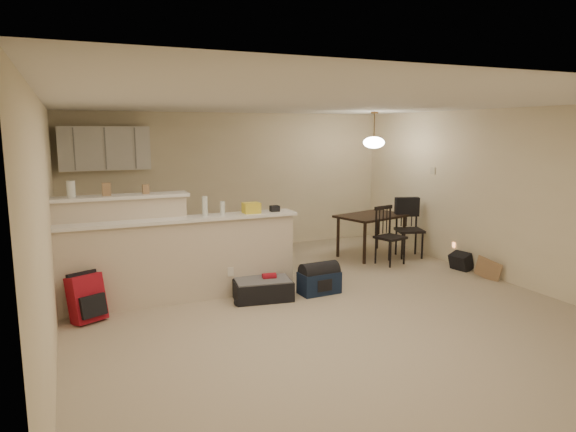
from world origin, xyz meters
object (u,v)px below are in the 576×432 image
dining_table (372,220)px  dining_chair_near (390,236)px  suitcase (263,290)px  dining_chair_far (410,229)px  red_backpack (86,298)px  pendant_lamp (374,142)px  black_daypack (461,262)px  navy_duffel (319,283)px

dining_table → dining_chair_near: 0.63m
suitcase → dining_chair_near: bearing=26.4°
dining_chair_far → red_backpack: size_ratio=1.85×
dining_table → pendant_lamp: pendant_lamp is taller
dining_table → black_daypack: size_ratio=4.43×
navy_duffel → dining_table: bearing=36.9°
dining_chair_far → suitcase: 3.36m
navy_duffel → black_daypack: navy_duffel is taller
dining_table → black_daypack: (0.80, -1.37, -0.51)m
black_daypack → dining_table: bearing=19.6°
dining_chair_far → navy_duffel: size_ratio=1.84×
dining_chair_near → navy_duffel: bearing=-166.6°
pendant_lamp → dining_table: bearing=123.7°
dining_chair_near → red_backpack: size_ratio=1.75×
dining_table → navy_duffel: size_ratio=2.45×
dining_chair_far → suitcase: (-3.15, -1.11, -0.38)m
dining_chair_far → red_backpack: (-5.29, -1.03, -0.23)m
dining_table → red_backpack: bearing=-179.2°
dining_table → suitcase: size_ratio=1.80×
dining_table → red_backpack: size_ratio=2.46×
dining_chair_far → red_backpack: dining_chair_far is taller
suitcase → black_daypack: (3.39, 0.08, 0.01)m
pendant_lamp → navy_duffel: bearing=-139.7°
dining_chair_near → red_backpack: dining_chair_near is taller
dining_chair_near → dining_chair_far: size_ratio=0.95×
dining_chair_near → dining_chair_far: dining_chair_far is taller
black_daypack → dining_chair_far: bearing=2.2°
pendant_lamp → navy_duffel: pendant_lamp is taller
suitcase → dining_chair_far: bearing=27.7°
dining_table → suitcase: dining_table is taller
dining_table → suitcase: bearing=-166.1°
dining_chair_far → suitcase: dining_chair_far is taller
dining_chair_near → suitcase: 2.72m
pendant_lamp → red_backpack: (-4.73, -1.37, -1.72)m
dining_table → pendant_lamp: bearing=-71.6°
pendant_lamp → navy_duffel: size_ratio=1.14×
dining_chair_far → suitcase: size_ratio=1.35×
dining_chair_near → suitcase: bearing=-175.8°
navy_duffel → suitcase: bearing=170.9°
dining_chair_near → navy_duffel: dining_chair_near is taller
pendant_lamp → suitcase: bearing=-150.8°
dining_chair_far → black_daypack: size_ratio=3.33×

